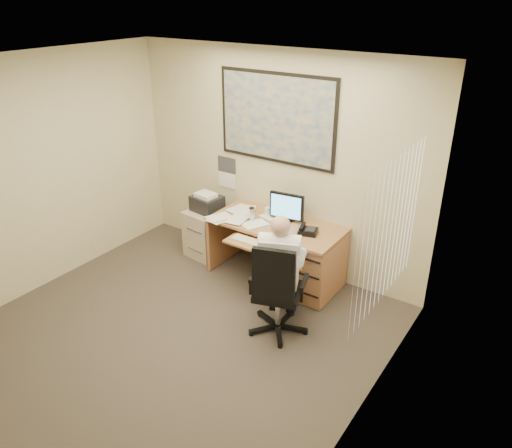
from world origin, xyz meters
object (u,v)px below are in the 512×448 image
Objects in this scene: person at (280,275)px; office_chair at (274,306)px; desk at (301,253)px; filing_cabinet at (208,228)px.

office_chair is at bearing -124.74° from person.
office_chair is at bearing -76.90° from desk.
filing_cabinet is at bearing 128.86° from person.
desk is 0.92m from person.
desk is 1.81× the size of filing_cabinet.
filing_cabinet is (-1.42, 0.01, -0.06)m from desk.
office_chair is at bearing -23.07° from filing_cabinet.
desk is at bearing 84.91° from office_chair.
person is at bearing 60.35° from office_chair.
filing_cabinet is 1.90m from office_chair.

